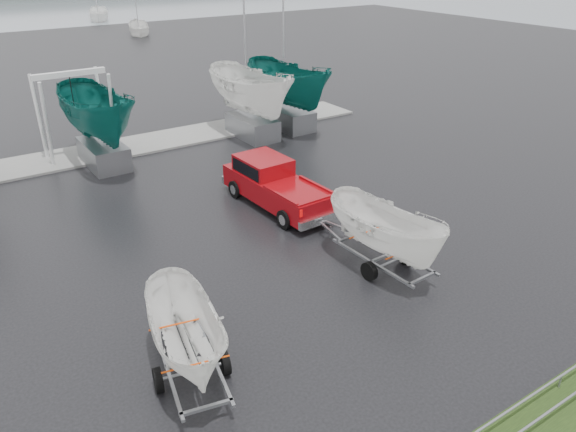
{
  "coord_description": "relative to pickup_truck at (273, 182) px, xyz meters",
  "views": [
    {
      "loc": [
        -6.93,
        -14.06,
        9.45
      ],
      "look_at": [
        2.45,
        -0.11,
        1.2
      ],
      "focal_mm": 35.0,
      "sensor_mm": 36.0,
      "label": 1
    }
  ],
  "objects": [
    {
      "name": "ground_plane",
      "position": [
        -3.93,
        -3.17,
        -0.93
      ],
      "size": [
        120.0,
        120.0,
        0.0
      ],
      "primitive_type": "plane",
      "color": "black",
      "rests_on": "ground"
    },
    {
      "name": "dock",
      "position": [
        -3.93,
        9.83,
        -0.88
      ],
      "size": [
        30.0,
        3.0,
        0.12
      ],
      "primitive_type": "cube",
      "color": "gray",
      "rests_on": "ground"
    },
    {
      "name": "pickup_truck",
      "position": [
        0.0,
        0.0,
        0.0
      ],
      "size": [
        2.15,
        5.43,
        1.78
      ],
      "rotation": [
        0.0,
        0.0,
        0.04
      ],
      "color": "maroon",
      "rests_on": "ground"
    },
    {
      "name": "trailer_hitched",
      "position": [
        0.25,
        -6.15,
        1.86
      ],
      "size": [
        1.82,
        3.64,
        5.14
      ],
      "rotation": [
        0.0,
        0.0,
        0.04
      ],
      "color": "gray",
      "rests_on": "ground"
    },
    {
      "name": "trailer_parked",
      "position": [
        -6.97,
        -7.23,
        1.62
      ],
      "size": [
        1.92,
        3.77,
        4.68
      ],
      "rotation": [
        0.0,
        0.0,
        -0.21
      ],
      "color": "gray",
      "rests_on": "ground"
    },
    {
      "name": "boat_hoist",
      "position": [
        -4.76,
        9.83,
        1.74
      ],
      "size": [
        3.3,
        2.18,
        4.12
      ],
      "color": "silver",
      "rests_on": "ground"
    },
    {
      "name": "keelboat_1",
      "position": [
        -4.21,
        8.03,
        3.2
      ],
      "size": [
        2.59,
        3.2,
        8.0
      ],
      "color": "gray",
      "rests_on": "ground"
    },
    {
      "name": "keelboat_2",
      "position": [
        3.69,
        7.83,
        3.22
      ],
      "size": [
        2.61,
        3.2,
        10.78
      ],
      "color": "gray",
      "rests_on": "ground"
    },
    {
      "name": "keelboat_3",
      "position": [
        6.22,
        8.13,
        3.18
      ],
      "size": [
        2.58,
        3.2,
        10.76
      ],
      "color": "gray",
      "rests_on": "ground"
    },
    {
      "name": "mast_rack_2",
      "position": [
        0.07,
        -12.67,
        -0.58
      ],
      "size": [
        7.0,
        0.56,
        0.06
      ],
      "color": "gray",
      "rests_on": "ground"
    },
    {
      "name": "moored_boat_2",
      "position": [
        11.83,
        46.56,
        -0.92
      ],
      "size": [
        2.7,
        2.74,
        10.88
      ],
      "rotation": [
        0.0,
        0.0,
        2.86
      ],
      "color": "white",
      "rests_on": "ground"
    },
    {
      "name": "moored_boat_3",
      "position": [
        11.96,
        61.76,
        -0.92
      ],
      "size": [
        3.08,
        3.12,
        11.24
      ],
      "rotation": [
        0.0,
        0.0,
        2.84
      ],
      "color": "white",
      "rests_on": "ground"
    }
  ]
}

